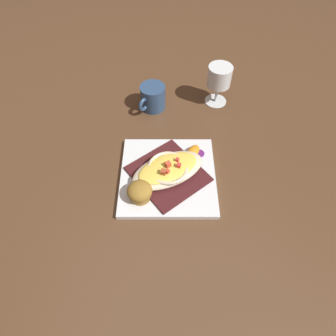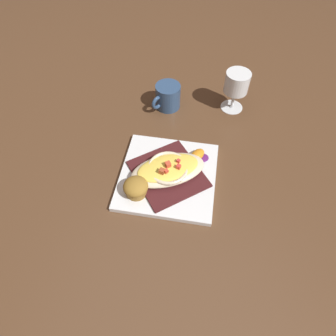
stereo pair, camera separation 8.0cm
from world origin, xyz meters
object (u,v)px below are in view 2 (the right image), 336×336
(muffin, at_px, (136,188))
(orange_garnish, at_px, (198,156))
(stemmed_glass, at_px, (237,85))
(square_plate, at_px, (168,176))
(gratin_dish, at_px, (168,169))
(coffee_mug, at_px, (168,98))

(muffin, xyz_separation_m, orange_garnish, (0.14, 0.16, -0.01))
(stemmed_glass, bearing_deg, square_plate, -113.43)
(gratin_dish, xyz_separation_m, coffee_mug, (-0.07, 0.30, -0.00))
(orange_garnish, height_order, stemmed_glass, stemmed_glass)
(gratin_dish, bearing_deg, coffee_mug, 103.35)
(square_plate, xyz_separation_m, gratin_dish, (0.00, -0.00, 0.03))
(muffin, bearing_deg, coffee_mug, 90.19)
(gratin_dish, bearing_deg, muffin, -131.56)
(square_plate, height_order, orange_garnish, orange_garnish)
(gratin_dish, relative_size, coffee_mug, 2.22)
(square_plate, xyz_separation_m, stemmed_glass, (0.15, 0.34, 0.09))
(orange_garnish, distance_m, stemmed_glass, 0.28)
(square_plate, distance_m, muffin, 0.11)
(muffin, distance_m, orange_garnish, 0.21)
(square_plate, height_order, muffin, muffin)
(muffin, height_order, orange_garnish, muffin)
(coffee_mug, bearing_deg, orange_garnish, -57.04)
(stemmed_glass, bearing_deg, orange_garnish, -106.23)
(gratin_dish, bearing_deg, square_plate, 127.36)
(muffin, bearing_deg, square_plate, 48.48)
(muffin, bearing_deg, stemmed_glass, 62.63)
(gratin_dish, distance_m, coffee_mug, 0.30)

